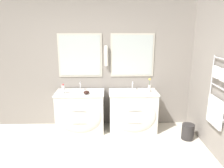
# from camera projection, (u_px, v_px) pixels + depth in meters

# --- Properties ---
(wall_back) EXTENTS (5.98, 0.15, 2.60)m
(wall_back) POSITION_uv_depth(u_px,v_px,m) (86.00, 64.00, 4.47)
(wall_back) COLOR gray
(wall_back) RESTS_ON ground_plane
(wall_right) EXTENTS (0.13, 4.17, 2.60)m
(wall_right) POSITION_uv_depth(u_px,v_px,m) (222.00, 77.00, 3.38)
(wall_right) COLOR gray
(wall_right) RESTS_ON ground_plane
(vanity_left) EXTENTS (0.95, 0.60, 0.81)m
(vanity_left) POSITION_uv_depth(u_px,v_px,m) (80.00, 112.00, 4.35)
(vanity_left) COLOR silver
(vanity_left) RESTS_ON ground_plane
(vanity_right) EXTENTS (0.95, 0.60, 0.81)m
(vanity_right) POSITION_uv_depth(u_px,v_px,m) (133.00, 111.00, 4.38)
(vanity_right) COLOR silver
(vanity_right) RESTS_ON ground_plane
(faucet_left) EXTENTS (0.17, 0.11, 0.17)m
(faucet_left) POSITION_uv_depth(u_px,v_px,m) (80.00, 86.00, 4.39)
(faucet_left) COLOR silver
(faucet_left) RESTS_ON vanity_left
(faucet_right) EXTENTS (0.17, 0.11, 0.17)m
(faucet_right) POSITION_uv_depth(u_px,v_px,m) (133.00, 86.00, 4.41)
(faucet_right) COLOR silver
(faucet_right) RESTS_ON vanity_right
(toiletry_bottle) EXTENTS (0.06, 0.06, 0.19)m
(toiletry_bottle) POSITION_uv_depth(u_px,v_px,m) (63.00, 89.00, 4.17)
(toiletry_bottle) COLOR silver
(toiletry_bottle) RESTS_ON vanity_left
(amenity_bowl) EXTENTS (0.11, 0.11, 0.07)m
(amenity_bowl) POSITION_uv_depth(u_px,v_px,m) (86.00, 92.00, 4.15)
(amenity_bowl) COLOR black
(amenity_bowl) RESTS_ON vanity_left
(flower_vase) EXTENTS (0.05, 0.05, 0.28)m
(flower_vase) POSITION_uv_depth(u_px,v_px,m) (149.00, 86.00, 4.27)
(flower_vase) COLOR silver
(flower_vase) RESTS_ON vanity_right
(soap_dish) EXTENTS (0.10, 0.07, 0.04)m
(soap_dish) POSITION_uv_depth(u_px,v_px,m) (126.00, 93.00, 4.20)
(soap_dish) COLOR white
(soap_dish) RESTS_ON vanity_right
(waste_bin) EXTENTS (0.23, 0.23, 0.29)m
(waste_bin) POSITION_uv_depth(u_px,v_px,m) (188.00, 131.00, 4.09)
(waste_bin) COLOR #282626
(waste_bin) RESTS_ON ground_plane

